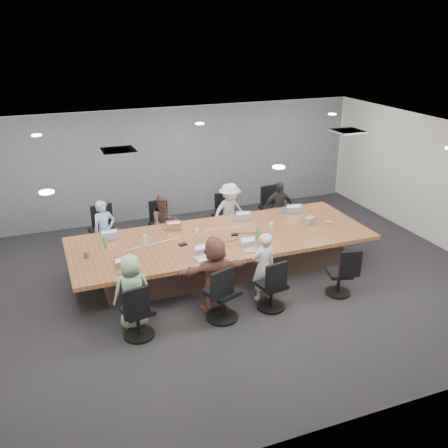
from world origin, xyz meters
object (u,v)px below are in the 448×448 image
object	(u,v)px
laptop_0	(108,237)
laptop_6	(251,250)
conference_table	(222,252)
mug_brown	(86,255)
person_2	(230,212)
person_5	(215,274)
bottle_green_right	(258,233)
laptop_3	(290,211)
laptop_5	(205,258)
bottle_green_left	(105,243)
chair_1	(161,228)
stapler	(211,244)
person_6	(263,267)
bottle_clear	(145,241)
canvas_bag	(310,220)
chair_6	(272,289)
person_4	(132,291)
person_3	(278,208)
person_1	(164,223)
laptop_1	(171,228)
chair_3	(271,212)
snack_packet	(330,222)
person_0	(105,231)
chair_7	(339,277)
chair_0	(103,234)
chair_2	(224,219)
chair_5	(222,296)
laptop_2	(239,218)

from	to	relation	value
laptop_0	laptop_6	xyz separation A→B (m)	(2.40, -1.60, 0.00)
conference_table	mug_brown	distance (m)	2.68
person_2	person_5	world-z (taller)	same
laptop_0	bottle_green_right	distance (m)	2.99
laptop_3	laptop_5	size ratio (longest dim) A/B	1.00
laptop_5	bottle_green_left	world-z (taller)	bottle_green_left
chair_1	stapler	size ratio (longest dim) A/B	5.19
person_6	bottle_clear	world-z (taller)	person_6
canvas_bag	chair_6	bearing A→B (deg)	-135.49
mug_brown	stapler	bearing A→B (deg)	-7.35
laptop_6	person_4	bearing A→B (deg)	-167.35
chair_6	bottle_green_left	world-z (taller)	bottle_green_left
conference_table	person_5	distance (m)	1.53
mug_brown	person_3	bearing A→B (deg)	16.41
laptop_3	bottle_clear	world-z (taller)	bottle_clear
chair_1	person_4	bearing A→B (deg)	64.07
person_1	laptop_1	bearing A→B (deg)	-97.20
laptop_3	stapler	xyz separation A→B (m)	(-2.29, -1.10, 0.02)
laptop_6	person_1	bearing A→B (deg)	116.96
chair_3	person_4	world-z (taller)	person_4
bottle_green_right	laptop_6	bearing A→B (deg)	-127.64
person_1	stapler	distance (m)	1.73
bottle_green_right	canvas_bag	size ratio (longest dim) A/B	0.90
conference_table	snack_packet	xyz separation A→B (m)	(2.39, -0.16, 0.36)
person_0	conference_table	bearing A→B (deg)	-47.35
laptop_0	laptop_3	bearing A→B (deg)	-178.63
chair_7	person_2	bearing A→B (deg)	122.96
stapler	person_4	bearing A→B (deg)	-172.57
chair_3	mug_brown	size ratio (longest dim) A/B	7.56
person_0	bottle_green_right	size ratio (longest dim) A/B	5.78
person_4	stapler	world-z (taller)	person_4
chair_1	snack_packet	xyz separation A→B (m)	(3.23, -1.86, 0.37)
person_3	bottle_clear	bearing A→B (deg)	-153.47
person_5	chair_0	bearing A→B (deg)	-63.50
bottle_clear	snack_packet	size ratio (longest dim) A/B	1.23
laptop_0	person_4	bearing A→B (deg)	92.34
chair_2	laptop_0	xyz separation A→B (m)	(-2.83, -0.90, 0.36)
chair_5	chair_7	bearing A→B (deg)	-19.96
chair_5	person_1	distance (m)	3.06
person_2	bottle_green_right	bearing A→B (deg)	-100.87
laptop_6	laptop_2	bearing A→B (deg)	74.59
person_1	snack_packet	bearing A→B (deg)	-32.28
laptop_6	person_6	bearing A→B (deg)	-90.43
chair_0	snack_packet	xyz separation A→B (m)	(4.52, -1.86, 0.32)
chair_7	laptop_2	bearing A→B (deg)	126.50
chair_7	person_4	bearing A→B (deg)	-169.84
chair_3	bottle_green_left	size ratio (longest dim) A/B	3.71
laptop_3	laptop_1	bearing A→B (deg)	6.56
laptop_0	canvas_bag	bearing A→B (deg)	170.35
chair_0	person_5	world-z (taller)	person_5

